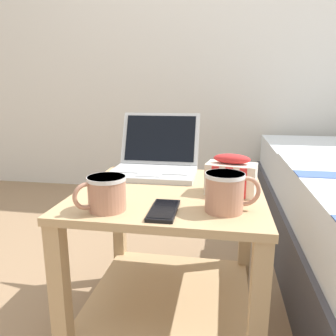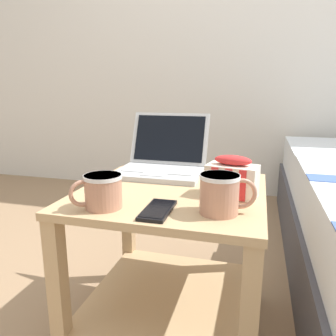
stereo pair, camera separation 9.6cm
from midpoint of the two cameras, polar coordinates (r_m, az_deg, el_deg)
ground_plane at (r=1.26m, az=-2.06°, el=-26.12°), size 8.00×8.00×0.00m
back_wall at (r=2.62m, az=5.50°, el=23.29°), size 8.00×0.05×2.50m
bedside_table at (r=1.08m, az=-2.21°, el=-12.91°), size 0.56×0.56×0.50m
laptop at (r=1.22m, az=-4.49°, el=1.18°), size 0.31×0.30×0.21m
mug_front_left at (r=0.86m, az=-13.93°, el=-4.05°), size 0.12×0.11×0.09m
mug_front_right at (r=0.83m, az=6.81°, el=-3.93°), size 0.14×0.10×0.10m
snack_bag at (r=0.97m, az=8.19°, el=-1.50°), size 0.16×0.11×0.12m
cell_phone at (r=0.84m, az=-4.05°, el=-7.40°), size 0.07×0.15×0.01m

